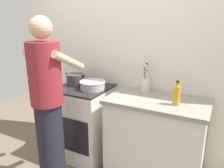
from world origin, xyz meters
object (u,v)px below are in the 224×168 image
mixing_bowl (93,85)px  utensil_crock (146,82)px  pot (75,79)px  person (48,107)px  oil_bottle (177,95)px  stove_range (85,122)px

mixing_bowl → utensil_crock: size_ratio=0.97×
pot → person: 0.66m
oil_bottle → stove_range: bearing=176.4°
utensil_crock → oil_bottle: utensil_crock is taller
mixing_bowl → stove_range: bearing=176.9°
person → stove_range: bearing=90.7°
mixing_bowl → utensil_crock: utensil_crock is taller
pot → mixing_bowl: bearing=-9.5°
person → pot: bearing=103.1°
pot → person: size_ratio=0.17×
person → utensil_crock: bearing=49.2°
pot → mixing_bowl: size_ratio=0.93×
utensil_crock → oil_bottle: bearing=-35.1°
stove_range → oil_bottle: size_ratio=3.86×
stove_range → mixing_bowl: size_ratio=2.95×
stove_range → person: 0.72m
utensil_crock → oil_bottle: (0.39, -0.28, -0.00)m
stove_range → utensil_crock: bearing=16.6°
mixing_bowl → oil_bottle: (0.95, -0.06, 0.04)m
pot → mixing_bowl: pot is taller
mixing_bowl → person: bearing=-102.8°
person → mixing_bowl: bearing=77.2°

